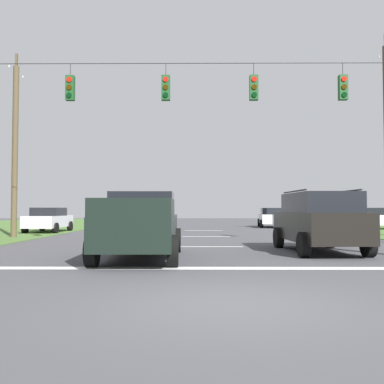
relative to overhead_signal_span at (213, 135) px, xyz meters
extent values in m
plane|color=#47474C|center=(-0.11, -9.67, -4.26)|extent=(120.00, 120.00, 0.00)
cube|color=white|center=(-0.11, -5.73, -4.26)|extent=(15.55, 0.45, 0.01)
cube|color=white|center=(-0.11, 0.27, -4.26)|extent=(2.50, 0.15, 0.01)
cube|color=white|center=(-0.11, 6.33, -4.26)|extent=(2.50, 0.15, 0.01)
cube|color=white|center=(-0.11, 12.58, -4.26)|extent=(2.50, 0.15, 0.01)
cylinder|color=black|center=(0.04, 0.00, 2.75)|extent=(17.70, 0.02, 0.02)
cylinder|color=black|center=(-5.47, 0.00, 2.51)|extent=(0.02, 0.02, 0.48)
cube|color=#19471E|center=(-5.47, 0.00, 1.80)|extent=(0.32, 0.24, 0.95)
cylinder|color=red|center=(-5.47, -0.14, 2.09)|extent=(0.20, 0.04, 0.20)
cylinder|color=#352203|center=(-5.47, -0.14, 1.79)|extent=(0.20, 0.04, 0.20)
cylinder|color=black|center=(-5.47, -0.14, 1.49)|extent=(0.20, 0.04, 0.20)
cylinder|color=black|center=(-1.81, 0.00, 2.51)|extent=(0.02, 0.02, 0.48)
cube|color=#19471E|center=(-1.81, 0.00, 1.80)|extent=(0.32, 0.24, 0.95)
cylinder|color=red|center=(-1.81, -0.14, 2.09)|extent=(0.20, 0.04, 0.20)
cylinder|color=#352203|center=(-1.81, -0.14, 1.79)|extent=(0.20, 0.04, 0.20)
cylinder|color=black|center=(-1.81, -0.14, 1.49)|extent=(0.20, 0.04, 0.20)
cylinder|color=black|center=(1.55, 0.00, 2.51)|extent=(0.02, 0.02, 0.48)
cube|color=#19471E|center=(1.55, 0.00, 1.80)|extent=(0.32, 0.24, 0.95)
cylinder|color=red|center=(1.55, -0.14, 2.09)|extent=(0.20, 0.04, 0.20)
cylinder|color=#352203|center=(1.55, -0.14, 1.79)|extent=(0.20, 0.04, 0.20)
cylinder|color=black|center=(1.55, -0.14, 1.49)|extent=(0.20, 0.04, 0.20)
cylinder|color=black|center=(4.94, 0.00, 2.51)|extent=(0.02, 0.02, 0.48)
cube|color=#19471E|center=(4.94, 0.00, 1.80)|extent=(0.32, 0.24, 0.95)
cylinder|color=red|center=(4.94, -0.14, 2.09)|extent=(0.20, 0.04, 0.20)
cylinder|color=#352203|center=(4.94, -0.14, 1.79)|extent=(0.20, 0.04, 0.20)
cylinder|color=black|center=(4.94, -0.14, 1.49)|extent=(0.20, 0.04, 0.20)
cube|color=black|center=(-2.28, -3.72, -3.44)|extent=(2.10, 5.44, 0.85)
cube|color=black|center=(-2.29, -3.07, -2.66)|extent=(1.88, 1.93, 0.70)
cube|color=black|center=(-3.19, -5.08, -2.79)|extent=(0.14, 2.38, 0.45)
cube|color=black|center=(-1.31, -5.05, -2.79)|extent=(0.14, 2.38, 0.45)
cube|color=black|center=(-2.23, -6.37, -2.79)|extent=(1.96, 0.14, 0.45)
cylinder|color=black|center=(-3.31, -1.90, -3.86)|extent=(0.29, 0.80, 0.80)
cylinder|color=black|center=(-1.31, -1.86, -3.86)|extent=(0.29, 0.80, 0.80)
cylinder|color=black|center=(-3.25, -5.57, -3.86)|extent=(0.29, 0.80, 0.80)
cylinder|color=black|center=(-1.25, -5.53, -3.86)|extent=(0.29, 0.80, 0.80)
cube|color=black|center=(3.45, -1.73, -3.41)|extent=(2.13, 4.87, 0.95)
cube|color=black|center=(3.46, -1.88, -2.61)|extent=(1.92, 3.27, 0.65)
cylinder|color=black|center=(2.61, -1.91, -2.23)|extent=(0.15, 2.72, 0.05)
cylinder|color=black|center=(4.31, -1.85, -2.23)|extent=(0.15, 2.72, 0.05)
cylinder|color=black|center=(2.42, -0.14, -3.88)|extent=(0.29, 0.77, 0.76)
cylinder|color=black|center=(4.37, -0.06, -3.88)|extent=(0.29, 0.77, 0.76)
cylinder|color=black|center=(2.54, -3.40, -3.88)|extent=(0.29, 0.77, 0.76)
cylinder|color=black|center=(4.49, -3.33, -3.88)|extent=(0.29, 0.77, 0.76)
cube|color=silver|center=(-9.74, 10.33, -3.59)|extent=(1.82, 4.31, 0.70)
cube|color=black|center=(-9.74, 10.33, -2.99)|extent=(1.63, 2.11, 0.50)
cylinder|color=black|center=(-8.84, 8.91, -3.94)|extent=(0.22, 0.64, 0.64)
cylinder|color=black|center=(-10.64, 8.92, -3.94)|extent=(0.22, 0.64, 0.64)
cylinder|color=black|center=(-8.83, 11.74, -3.94)|extent=(0.22, 0.64, 0.64)
cylinder|color=black|center=(-10.63, 11.75, -3.94)|extent=(0.22, 0.64, 0.64)
cube|color=silver|center=(12.12, 14.02, -3.59)|extent=(4.38, 2.00, 0.70)
cube|color=black|center=(12.12, 14.02, -2.99)|extent=(2.18, 1.72, 0.50)
cylinder|color=black|center=(10.74, 14.99, -3.94)|extent=(0.65, 0.25, 0.64)
cylinder|color=black|center=(10.65, 13.19, -3.94)|extent=(0.65, 0.25, 0.64)
cube|color=silver|center=(5.34, 17.72, -3.59)|extent=(2.14, 4.43, 0.70)
cube|color=black|center=(5.34, 17.72, -2.99)|extent=(1.78, 2.22, 0.50)
cylinder|color=black|center=(6.12, 16.23, -3.94)|extent=(0.27, 0.66, 0.64)
cylinder|color=black|center=(4.33, 16.37, -3.94)|extent=(0.27, 0.66, 0.64)
cylinder|color=black|center=(6.35, 19.06, -3.94)|extent=(0.27, 0.66, 0.64)
cylinder|color=black|center=(4.55, 19.20, -3.94)|extent=(0.27, 0.66, 0.64)
cylinder|color=#B2B7BC|center=(9.74, 7.94, 5.81)|extent=(0.08, 0.08, 0.12)
cylinder|color=brown|center=(-9.83, 5.40, 0.10)|extent=(0.29, 0.29, 8.72)
cube|color=brown|center=(-9.83, 5.40, 4.06)|extent=(0.12, 0.12, 2.11)
cylinder|color=#B2B7BC|center=(-9.83, 6.25, 4.18)|extent=(0.08, 0.08, 0.12)
cylinder|color=#B2B7BC|center=(-9.83, 4.56, 4.18)|extent=(0.08, 0.08, 0.12)
camera|label=1|loc=(-0.68, -16.31, -2.82)|focal=40.45mm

